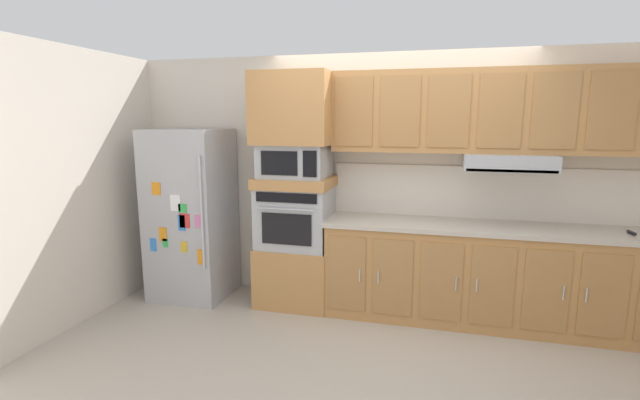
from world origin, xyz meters
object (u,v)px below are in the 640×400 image
built_in_oven (296,217)px  microwave (295,161)px  refrigerator (191,214)px  screwdriver (633,233)px

built_in_oven → microwave: size_ratio=1.09×
refrigerator → built_in_oven: 1.13m
microwave → screwdriver: microwave is taller
microwave → screwdriver: (2.95, -0.04, -0.53)m
refrigerator → built_in_oven: bearing=3.4°
refrigerator → screwdriver: bearing=0.4°
built_in_oven → screwdriver: built_in_oven is taller
refrigerator → microwave: (1.13, 0.07, 0.58)m
refrigerator → screwdriver: 4.07m
microwave → screwdriver: 2.99m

